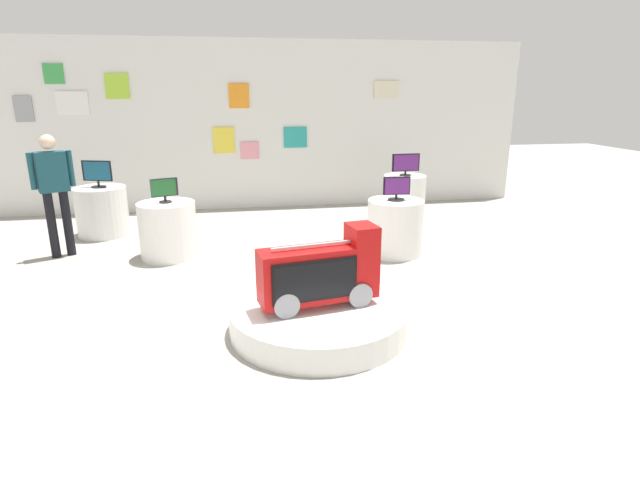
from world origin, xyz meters
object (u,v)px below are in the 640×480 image
tv_on_right_rear (97,173)px  tv_on_far_right (406,164)px  tv_on_left_rear (397,189)px  main_display_pedestal (319,318)px  display_pedestal_center_rear (168,230)px  tv_on_center_rear (164,189)px  display_pedestal_far_right (404,197)px  display_pedestal_left_rear (395,227)px  display_pedestal_right_rear (102,211)px  shopper_browsing_near_truck (54,186)px  novelty_firetruck_tv (321,275)px

tv_on_right_rear → tv_on_far_right: bearing=2.8°
tv_on_left_rear → tv_on_right_rear: size_ratio=0.81×
main_display_pedestal → display_pedestal_center_rear: display_pedestal_center_rear is taller
tv_on_center_rear → display_pedestal_far_right: size_ratio=0.45×
display_pedestal_left_rear → tv_on_center_rear: 3.28m
main_display_pedestal → display_pedestal_left_rear: 2.69m
tv_on_center_rear → display_pedestal_left_rear: bearing=-7.2°
display_pedestal_right_rear → tv_on_far_right: tv_on_far_right is taller
tv_on_center_rear → tv_on_far_right: 4.35m
shopper_browsing_near_truck → novelty_firetruck_tv: bearing=-42.3°
novelty_firetruck_tv → tv_on_far_right: tv_on_far_right is taller
display_pedestal_left_rear → tv_on_left_rear: bearing=-88.4°
novelty_firetruck_tv → display_pedestal_right_rear: size_ratio=1.49×
tv_on_center_rear → display_pedestal_right_rear: tv_on_center_rear is taller
shopper_browsing_near_truck → display_pedestal_left_rear: bearing=-8.6°
main_display_pedestal → tv_on_center_rear: tv_on_center_rear is taller
display_pedestal_right_rear → tv_on_far_right: size_ratio=1.57×
display_pedestal_center_rear → display_pedestal_right_rear: 1.80m
tv_on_center_rear → tv_on_far_right: tv_on_far_right is taller
display_pedestal_left_rear → tv_on_center_rear: tv_on_center_rear is taller
main_display_pedestal → display_pedestal_far_right: (2.34, 4.24, 0.26)m
shopper_browsing_near_truck → main_display_pedestal: bearing=-42.5°
tv_on_left_rear → display_pedestal_center_rear: bearing=172.7°
main_display_pedestal → shopper_browsing_near_truck: (-3.21, 2.94, 0.88)m
novelty_firetruck_tv → shopper_browsing_near_truck: 4.39m
tv_on_right_rear → tv_on_far_right: (5.22, 0.26, -0.02)m
display_pedestal_center_rear → shopper_browsing_near_truck: size_ratio=0.46×
display_pedestal_left_rear → tv_on_center_rear: size_ratio=2.22×
tv_on_center_rear → tv_on_right_rear: (-1.18, 1.35, 0.04)m
novelty_firetruck_tv → tv_on_right_rear: bearing=126.1°
tv_on_left_rear → display_pedestal_far_right: tv_on_left_rear is taller
display_pedestal_left_rear → tv_on_far_right: size_ratio=1.54×
novelty_firetruck_tv → tv_on_left_rear: tv_on_left_rear is taller
display_pedestal_right_rear → shopper_browsing_near_truck: (-0.33, -1.04, 0.62)m
tv_on_left_rear → tv_on_center_rear: (-3.21, 0.41, 0.02)m
tv_on_left_rear → shopper_browsing_near_truck: 4.77m
display_pedestal_left_rear → display_pedestal_right_rear: same height
tv_on_left_rear → tv_on_far_right: tv_on_far_right is taller
tv_on_center_rear → tv_on_far_right: size_ratio=0.69×
display_pedestal_right_rear → tv_on_left_rear: bearing=-21.9°
tv_on_left_rear → tv_on_right_rear: bearing=158.1°
main_display_pedestal → display_pedestal_left_rear: display_pedestal_left_rear is taller
tv_on_center_rear → tv_on_far_right: (4.04, 1.61, 0.02)m
display_pedestal_left_rear → display_pedestal_right_rear: 4.72m
tv_on_center_rear → shopper_browsing_near_truck: (-1.51, 0.31, 0.03)m
display_pedestal_left_rear → display_pedestal_far_right: bearing=67.5°
display_pedestal_center_rear → display_pedestal_far_right: (4.04, 1.61, 0.00)m
tv_on_center_rear → display_pedestal_center_rear: bearing=70.5°
tv_on_far_right → novelty_firetruck_tv: bearing=-118.6°
display_pedestal_left_rear → tv_on_far_right: (0.83, 2.01, 0.61)m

